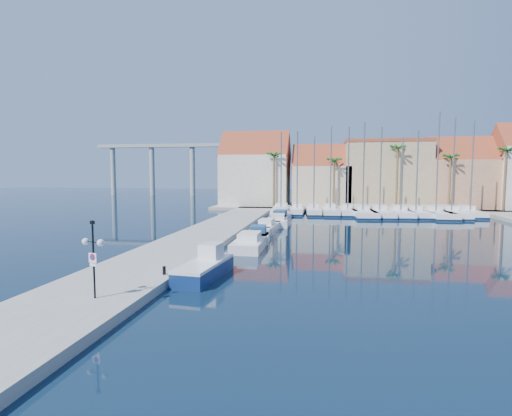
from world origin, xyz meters
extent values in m
plane|color=black|center=(0.00, 0.00, 0.00)|extent=(260.00, 260.00, 0.00)
cube|color=gray|center=(-9.00, 13.50, 0.25)|extent=(6.00, 77.00, 0.50)
cube|color=gray|center=(10.00, 48.00, 0.25)|extent=(54.00, 16.00, 0.50)
cylinder|color=black|center=(-8.09, -8.62, 2.34)|extent=(0.09, 0.09, 3.69)
cylinder|color=black|center=(-8.32, -8.57, 3.17)|extent=(0.46, 0.15, 0.05)
cylinder|color=black|center=(-7.87, -8.68, 3.17)|extent=(0.46, 0.15, 0.05)
sphere|color=white|center=(-8.54, -8.52, 3.17)|extent=(0.33, 0.33, 0.33)
sphere|color=white|center=(-7.64, -8.73, 3.17)|extent=(0.33, 0.33, 0.33)
cube|color=black|center=(-8.09, -8.62, 4.09)|extent=(0.22, 0.15, 0.15)
cube|color=white|center=(-8.10, -8.68, 2.44)|extent=(0.45, 0.13, 0.46)
cylinder|color=red|center=(-8.11, -8.70, 2.48)|extent=(0.31, 0.09, 0.31)
cylinder|color=#1933A5|center=(-8.11, -8.71, 2.48)|extent=(0.22, 0.06, 0.22)
cube|color=white|center=(-8.10, -8.68, 2.11)|extent=(0.36, 0.11, 0.13)
cylinder|color=black|center=(-6.60, -3.95, 0.74)|extent=(0.19, 0.19, 0.49)
cube|color=navy|center=(-4.64, -2.49, 0.42)|extent=(2.41, 5.73, 0.84)
cube|color=white|center=(-4.64, -2.49, 0.93)|extent=(2.41, 5.73, 0.19)
cube|color=white|center=(-4.53, -1.38, 1.44)|extent=(1.35, 1.60, 1.02)
cube|color=white|center=(-3.65, 7.85, 0.40)|extent=(2.45, 7.44, 0.80)
cube|color=white|center=(-3.64, 7.11, 1.10)|extent=(1.69, 2.61, 0.60)
cube|color=white|center=(-3.69, 12.16, 0.40)|extent=(2.66, 6.56, 0.80)
cube|color=navy|center=(-3.63, 11.52, 1.10)|extent=(1.64, 2.37, 0.60)
cube|color=white|center=(-3.60, 17.64, 0.40)|extent=(2.36, 6.44, 0.80)
cube|color=white|center=(-3.63, 17.01, 1.10)|extent=(1.54, 2.29, 0.60)
cube|color=white|center=(-3.12, 23.09, 0.40)|extent=(3.00, 7.40, 0.80)
cube|color=white|center=(-3.05, 22.37, 1.10)|extent=(1.85, 2.67, 0.60)
cube|color=white|center=(-3.30, 28.16, 0.40)|extent=(2.43, 7.20, 0.80)
cube|color=navy|center=(-3.31, 27.44, 1.10)|extent=(1.65, 2.53, 0.60)
cube|color=white|center=(-3.51, 32.76, 0.40)|extent=(2.89, 7.52, 0.80)
cube|color=white|center=(-3.57, 32.03, 1.10)|extent=(1.84, 2.69, 0.60)
cube|color=white|center=(-4.07, 35.68, 0.50)|extent=(3.19, 10.25, 1.00)
cube|color=#0C1D3C|center=(-4.07, 35.68, 0.18)|extent=(3.25, 10.32, 0.28)
cube|color=white|center=(-4.12, 36.69, 1.30)|extent=(2.01, 3.13, 0.60)
cylinder|color=slate|center=(-4.04, 35.17, 6.76)|extent=(0.20, 0.20, 11.52)
cube|color=white|center=(-1.66, 36.61, 0.50)|extent=(2.16, 8.25, 1.00)
cube|color=#0C1D3C|center=(-1.66, 36.61, 0.18)|extent=(2.22, 8.31, 0.28)
cube|color=white|center=(-1.66, 37.44, 1.30)|extent=(1.50, 2.48, 0.60)
cylinder|color=slate|center=(-1.66, 36.20, 6.84)|extent=(0.20, 0.20, 11.69)
cube|color=white|center=(0.89, 36.24, 0.50)|extent=(2.66, 8.27, 1.00)
cube|color=#0C1D3C|center=(0.89, 36.24, 0.18)|extent=(2.72, 8.33, 0.28)
cube|color=white|center=(0.84, 37.05, 1.30)|extent=(1.64, 2.54, 0.60)
cylinder|color=slate|center=(0.92, 35.83, 6.42)|extent=(0.20, 0.20, 10.84)
cube|color=white|center=(3.37, 36.56, 0.50)|extent=(2.90, 9.26, 1.00)
cube|color=#0C1D3C|center=(3.37, 36.56, 0.18)|extent=(2.96, 9.32, 0.28)
cube|color=white|center=(3.31, 37.47, 1.30)|extent=(1.82, 2.83, 0.60)
cylinder|color=slate|center=(3.39, 36.10, 7.15)|extent=(0.20, 0.20, 12.31)
cube|color=white|center=(5.96, 36.53, 0.50)|extent=(2.69, 9.01, 1.00)
cube|color=#0C1D3C|center=(5.96, 36.53, 0.18)|extent=(2.76, 9.07, 0.28)
cube|color=white|center=(5.92, 37.42, 1.30)|extent=(1.73, 2.74, 0.60)
cylinder|color=slate|center=(5.98, 36.08, 7.09)|extent=(0.20, 0.20, 12.17)
cube|color=white|center=(8.02, 35.06, 0.50)|extent=(3.84, 11.85, 1.00)
cube|color=#0C1D3C|center=(8.02, 35.06, 0.18)|extent=(3.90, 11.91, 0.28)
cube|color=white|center=(7.94, 36.22, 1.30)|extent=(2.36, 3.64, 0.60)
cylinder|color=slate|center=(8.06, 34.48, 7.35)|extent=(0.20, 0.20, 12.70)
cube|color=white|center=(10.49, 35.50, 0.50)|extent=(3.31, 11.59, 1.00)
cube|color=#0C1D3C|center=(10.49, 35.50, 0.18)|extent=(3.37, 11.65, 0.28)
cube|color=white|center=(10.46, 36.65, 1.30)|extent=(2.19, 3.51, 0.60)
cylinder|color=slate|center=(10.51, 34.93, 6.99)|extent=(0.20, 0.20, 11.98)
cube|color=white|center=(13.46, 35.39, 0.50)|extent=(2.96, 10.61, 1.00)
cube|color=#0C1D3C|center=(13.46, 35.39, 0.18)|extent=(3.02, 10.67, 0.28)
cube|color=white|center=(13.48, 36.45, 1.30)|extent=(1.98, 3.21, 0.60)
cylinder|color=slate|center=(13.44, 34.86, 6.21)|extent=(0.20, 0.20, 10.43)
cube|color=white|center=(15.56, 35.70, 0.50)|extent=(3.52, 10.46, 1.00)
cube|color=#0C1D3C|center=(15.56, 35.70, 0.18)|extent=(3.59, 10.52, 0.28)
cube|color=white|center=(15.47, 36.73, 1.30)|extent=(2.12, 3.23, 0.60)
cylinder|color=slate|center=(15.60, 35.19, 6.69)|extent=(0.20, 0.20, 11.39)
cube|color=white|center=(18.23, 35.51, 0.50)|extent=(3.85, 12.03, 1.00)
cube|color=#0C1D3C|center=(18.23, 35.51, 0.18)|extent=(3.91, 12.09, 0.28)
cube|color=white|center=(18.15, 36.69, 1.30)|extent=(2.38, 3.69, 0.60)
cylinder|color=slate|center=(18.27, 34.92, 7.97)|extent=(0.20, 0.20, 13.94)
cube|color=white|center=(20.54, 36.08, 0.50)|extent=(3.15, 11.36, 1.00)
cube|color=#0C1D3C|center=(20.54, 36.08, 0.18)|extent=(3.21, 11.42, 0.28)
cube|color=white|center=(20.56, 37.21, 1.30)|extent=(2.12, 3.43, 0.60)
cylinder|color=slate|center=(20.53, 35.51, 7.59)|extent=(0.20, 0.20, 13.18)
cube|color=white|center=(23.26, 36.71, 0.50)|extent=(2.62, 8.36, 1.00)
cube|color=#0C1D3C|center=(23.26, 36.71, 0.18)|extent=(2.68, 8.42, 0.28)
cube|color=white|center=(23.22, 37.53, 1.30)|extent=(1.64, 2.56, 0.60)
cylinder|color=slate|center=(23.29, 36.30, 7.41)|extent=(0.20, 0.20, 12.82)
cube|color=beige|center=(-10.00, 47.00, 5.00)|extent=(12.00, 9.00, 9.00)
cube|color=brown|center=(-10.00, 47.00, 9.50)|extent=(12.30, 9.00, 9.00)
cube|color=#C3AD89|center=(2.00, 47.00, 4.00)|extent=(10.00, 8.00, 7.00)
cube|color=brown|center=(2.00, 47.00, 7.50)|extent=(10.30, 8.00, 8.00)
cube|color=tan|center=(13.00, 48.00, 6.00)|extent=(14.00, 10.00, 11.00)
cube|color=brown|center=(13.00, 48.00, 11.75)|extent=(14.20, 10.20, 0.50)
cube|color=#B17959|center=(25.00, 47.00, 4.50)|extent=(10.00, 8.00, 8.00)
cube|color=brown|center=(25.00, 47.00, 8.50)|extent=(10.30, 8.00, 8.00)
cylinder|color=brown|center=(-6.00, 42.00, 5.00)|extent=(0.36, 0.36, 9.00)
sphere|color=#1A5B1A|center=(-6.00, 42.00, 9.35)|extent=(2.60, 2.60, 2.60)
cylinder|color=brown|center=(4.00, 42.00, 4.50)|extent=(0.36, 0.36, 8.00)
sphere|color=#1A5B1A|center=(4.00, 42.00, 8.35)|extent=(2.60, 2.60, 2.60)
cylinder|color=brown|center=(14.00, 42.00, 5.50)|extent=(0.36, 0.36, 10.00)
sphere|color=#1A5B1A|center=(14.00, 42.00, 10.35)|extent=(2.60, 2.60, 2.60)
cylinder|color=brown|center=(22.00, 42.00, 4.75)|extent=(0.36, 0.36, 8.50)
sphere|color=#1A5B1A|center=(22.00, 42.00, 8.85)|extent=(2.60, 2.60, 2.60)
cylinder|color=brown|center=(30.00, 42.00, 5.25)|extent=(0.36, 0.36, 9.50)
sphere|color=#1A5B1A|center=(30.00, 42.00, 9.85)|extent=(2.60, 2.60, 2.60)
cube|color=#9E9E99|center=(-38.00, 82.00, 14.00)|extent=(48.00, 2.20, 0.90)
cylinder|color=#9E9E99|center=(-58.00, 82.00, 7.00)|extent=(1.40, 1.40, 14.00)
cylinder|color=#9E9E99|center=(-46.00, 82.00, 7.00)|extent=(1.40, 1.40, 14.00)
cylinder|color=#9E9E99|center=(-34.00, 82.00, 7.00)|extent=(1.40, 1.40, 14.00)
cylinder|color=#9E9E99|center=(-22.00, 82.00, 7.00)|extent=(1.40, 1.40, 14.00)
camera|label=1|loc=(2.48, -25.40, 6.39)|focal=28.00mm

